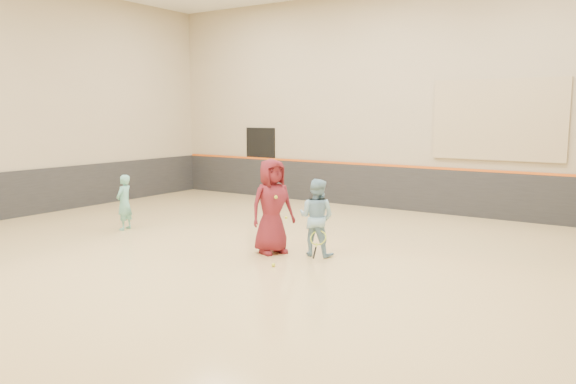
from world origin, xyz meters
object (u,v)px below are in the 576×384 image
Objects in this scene: instructor at (316,217)px; young_man at (272,206)px; girl at (124,202)px; spare_racket at (313,213)px.

young_man reaches higher than instructor.
young_man reaches higher than girl.
girl is 4.89m from instructor.
spare_racket is (-2.28, 3.71, -0.69)m from instructor.
instructor is at bearing -58.42° from spare_racket.
girl is 2.10× the size of spare_racket.
young_man is at bearing -69.74° from spare_racket.
instructor is 4.41m from spare_racket.
instructor is at bearing 79.85° from girl.
girl reaches higher than spare_racket.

